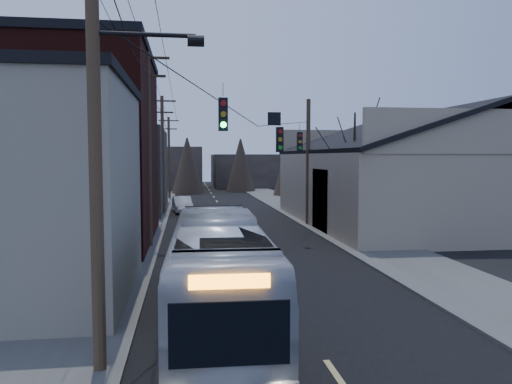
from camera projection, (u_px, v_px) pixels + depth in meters
road_surface at (228, 218)px, 38.07m from camera, size 9.00×110.00×0.02m
sidewalk_left at (141, 218)px, 37.17m from camera, size 4.00×110.00×0.12m
sidewalk_right at (311, 216)px, 38.97m from camera, size 4.00×110.00×0.12m
building_clapboard at (0, 193)px, 15.83m from camera, size 8.00×8.00×7.00m
building_brick at (56, 150)px, 26.46m from camera, size 10.00×12.00×10.00m
building_left_far at (111, 170)px, 42.44m from camera, size 9.00×14.00×7.00m
warehouse at (420, 185)px, 34.74m from camera, size 16.16×20.60×7.73m
building_far_left at (166, 168)px, 71.61m from camera, size 10.00×12.00×6.00m
building_far_right at (251, 170)px, 78.38m from camera, size 12.00×14.00×5.00m
bare_tree at (354, 175)px, 28.84m from camera, size 0.40×0.40×7.20m
utility_lines at (186, 152)px, 31.50m from camera, size 11.24×45.28×10.50m
bus at (219, 270)px, 14.05m from camera, size 2.78×10.73×2.97m
parked_car at (182, 205)px, 41.56m from camera, size 1.85×4.20×1.34m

